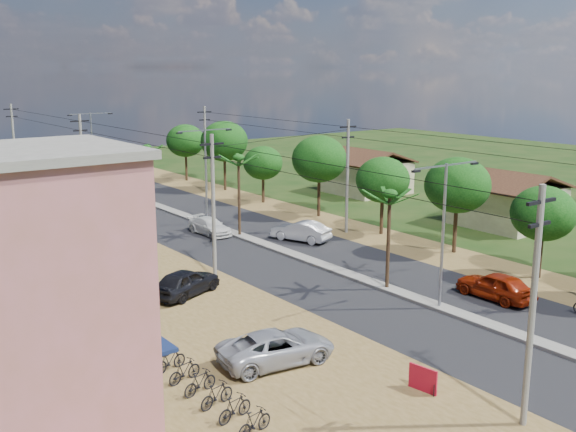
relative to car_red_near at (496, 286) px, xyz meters
The scene contains 36 objects.
ground 3.90m from the car_red_near, 166.83° to the left, with size 160.00×160.00×0.00m, color black.
road 16.32m from the car_red_near, 103.18° to the left, with size 12.00×110.00×0.04m, color black.
median 19.24m from the car_red_near, 101.14° to the left, with size 1.00×90.00×0.18m, color #605E56.
dirt_lot_west 20.73m from the car_red_near, 154.65° to the left, with size 18.00×46.00×0.04m, color brown.
dirt_shoulder_east 16.59m from the car_red_near, 73.23° to the left, with size 5.00×90.00×0.03m, color brown.
shophouse_pink 26.08m from the car_red_near, behind, with size 9.00×6.40×10.30m.
house_east_near 19.64m from the car_red_near, 33.73° to the left, with size 7.60×7.50×4.60m.
house_east_far 33.69m from the car_red_near, 59.09° to the left, with size 7.60×7.50×4.60m.
tree_east_b 6.56m from the car_red_near, ahead, with size 4.00×4.00×5.83m.
tree_east_c 10.69m from the car_red_near, 52.76° to the left, with size 4.60×4.60×6.83m.
tree_east_d 16.31m from the car_red_near, 69.08° to the left, with size 4.20×4.20×6.13m.
tree_east_e 24.00m from the car_red_near, 75.57° to the left, with size 4.80×4.80×7.14m.
tree_east_f 31.51m from the car_red_near, 79.93° to the left, with size 3.80×3.80×5.52m.
tree_east_g 39.59m from the car_red_near, 81.11° to the left, with size 5.00×5.00×7.38m.
tree_east_h 47.38m from the car_red_near, 82.97° to the left, with size 4.40×4.40×6.52m.
palm_median_near 7.75m from the car_red_near, 127.36° to the left, with size 2.00×2.00×6.15m.
palm_median_mid 21.81m from the car_red_near, 100.10° to the left, with size 2.00×2.00×6.55m.
palm_median_far 37.33m from the car_red_near, 95.76° to the left, with size 2.00×2.00×5.85m.
streetlight_near 5.53m from the car_red_near, 166.83° to the left, with size 5.10×0.18×8.00m.
streetlight_mid 26.44m from the car_red_near, 98.18° to the left, with size 5.10×0.18×8.00m.
streetlight_far 51.16m from the car_red_near, 94.18° to the left, with size 5.10×0.18×8.00m.
utility_pole_w_a 14.63m from the car_red_near, 139.57° to the right, with size 1.60×0.24×9.00m.
utility_pole_w_b 17.21m from the car_red_near, 129.79° to the left, with size 1.60×0.24×9.00m.
utility_pole_w_c 36.69m from the car_red_near, 107.09° to the left, with size 1.60×0.24×9.00m.
utility_pole_w_d 57.03m from the car_red_near, 100.86° to the left, with size 1.60×0.24×9.00m.
utility_pole_e_b 17.74m from the car_red_near, 77.36° to the left, with size 1.60×0.24×9.00m.
utility_pole_e_c 39.25m from the car_red_near, 84.44° to the left, with size 1.60×0.24×9.00m.
car_red_near is the anchor object (origin of this frame).
car_silver_mid 16.95m from the car_red_near, 92.63° to the left, with size 1.60×4.60×1.52m, color #A4A6AC.
car_white_far 23.43m from the car_red_near, 102.86° to the left, with size 1.78×4.37×1.27m, color beige.
car_parked_silver 14.89m from the car_red_near, behind, with size 2.46×5.33×1.48m, color #A4A6AC.
car_parked_dark 17.64m from the car_red_near, 141.08° to the left, with size 1.85×4.60×1.57m, color black.
moto_rider_west_a 21.29m from the car_red_near, 108.07° to the left, with size 0.62×1.76×0.93m, color black.
moto_rider_west_b 32.99m from the car_red_near, 105.32° to the left, with size 0.54×1.89×1.14m, color black.
roadside_sign 12.79m from the car_red_near, 156.35° to the right, with size 0.29×1.30×1.09m.
parked_scooter_row 19.02m from the car_red_near, behind, with size 1.72×8.60×1.00m.
Camera 1 is at (-27.46, -22.82, 12.89)m, focal length 42.00 mm.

